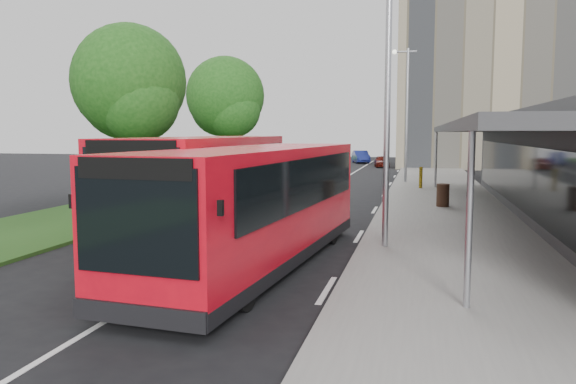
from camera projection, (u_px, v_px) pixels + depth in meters
The scene contains 16 objects.
ground at pixel (209, 260), 13.94m from camera, with size 120.00×120.00×0.00m, color black.
pavement at pixel (436, 187), 31.92m from camera, with size 5.00×80.00×0.15m, color gray.
grass_verge at pixel (221, 182), 34.89m from camera, with size 5.00×80.00×0.10m, color #214F19.
lane_centre_line at pixel (317, 195), 28.46m from camera, with size 0.12×70.00×0.01m, color silver.
kerb_dashes at pixel (387, 188), 31.58m from camera, with size 0.12×56.00×0.01m.
office_block at pixel (525, 67), 50.44m from camera, with size 22.00×12.00×18.00m, color tan.
tree_mid at pixel (130, 89), 23.78m from camera, with size 4.80×4.80×7.71m.
tree_far at pixel (225, 101), 35.38m from camera, with size 4.92×4.92×7.91m.
lamp_post_near at pixel (385, 71), 14.44m from camera, with size 1.44×0.28×8.00m.
lamp_post_far at pixel (405, 106), 33.79m from camera, with size 1.44×0.28×8.00m.
bus_main at pixel (257, 206), 13.09m from camera, with size 3.39×10.08×2.80m.
bus_second at pixel (210, 184), 17.47m from camera, with size 3.18×10.74×3.01m.
litter_bin at pixel (443, 195), 22.78m from camera, with size 0.51×0.51×0.92m, color #372116.
bollard at pixel (421, 178), 30.30m from camera, with size 0.18×0.18×1.15m, color #E6AF0C.
car_near at pixel (382, 161), 50.92m from camera, with size 1.26×3.14×1.07m, color #55120C.
car_far at pixel (361, 157), 57.81m from camera, with size 1.35×3.89×1.28m, color navy.
Camera 1 is at (5.07, -12.87, 3.15)m, focal length 35.00 mm.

